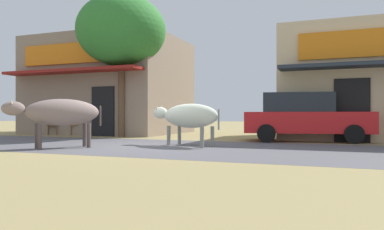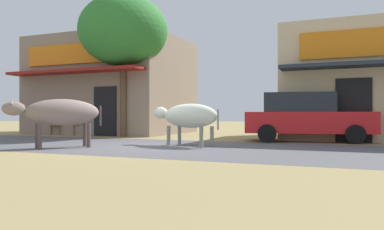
{
  "view_description": "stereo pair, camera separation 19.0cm",
  "coord_description": "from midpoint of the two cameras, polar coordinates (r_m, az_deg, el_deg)",
  "views": [
    {
      "loc": [
        5.16,
        -9.36,
        0.9
      ],
      "look_at": [
        1.23,
        0.91,
        0.9
      ],
      "focal_mm": 34.31,
      "sensor_mm": 36.0,
      "label": 1
    },
    {
      "loc": [
        5.34,
        -9.29,
        0.9
      ],
      "look_at": [
        1.23,
        0.91,
        0.9
      ],
      "focal_mm": 34.31,
      "sensor_mm": 36.0,
      "label": 2
    }
  ],
  "objects": [
    {
      "name": "asphalt_road",
      "position": [
        10.74,
        -7.42,
        -4.79
      ],
      "size": [
        72.0,
        5.26,
        0.0
      ],
      "primitive_type": "cube",
      "color": "#59575D",
      "rests_on": "ground"
    },
    {
      "name": "ground",
      "position": [
        10.74,
        -7.42,
        -4.8
      ],
      "size": [
        80.0,
        80.0,
        0.0
      ],
      "primitive_type": "plane",
      "color": "#9A8856"
    },
    {
      "name": "cow_far_dark",
      "position": [
        10.62,
        -0.1,
        -0.18
      ],
      "size": [
        2.49,
        1.28,
        1.22
      ],
      "color": "silver",
      "rests_on": "ground"
    },
    {
      "name": "cafe_chair_near_tree",
      "position": [
        17.56,
        -19.96,
        -1.25
      ],
      "size": [
        0.62,
        0.62,
        0.92
      ],
      "color": "brown",
      "rests_on": "ground"
    },
    {
      "name": "cafe_chair_by_doorway",
      "position": [
        17.05,
        -16.68,
        -1.29
      ],
      "size": [
        0.52,
        0.52,
        0.92
      ],
      "color": "brown",
      "rests_on": "ground"
    },
    {
      "name": "roadside_tree",
      "position": [
        15.75,
        -10.28,
        12.68
      ],
      "size": [
        3.65,
        3.65,
        5.83
      ],
      "color": "brown",
      "rests_on": "ground"
    },
    {
      "name": "parked_hatchback_car",
      "position": [
        13.08,
        17.46,
        -0.24
      ],
      "size": [
        4.37,
        2.55,
        1.64
      ],
      "color": "red",
      "rests_on": "ground"
    },
    {
      "name": "cow_near_brown",
      "position": [
        10.54,
        -19.27,
        0.33
      ],
      "size": [
        1.87,
        2.23,
        1.33
      ],
      "color": "gray",
      "rests_on": "ground"
    },
    {
      "name": "storefront_left_cafe",
      "position": [
        18.95,
        -11.81,
        4.28
      ],
      "size": [
        6.98,
        6.23,
        4.61
      ],
      "color": "gray",
      "rests_on": "ground"
    }
  ]
}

